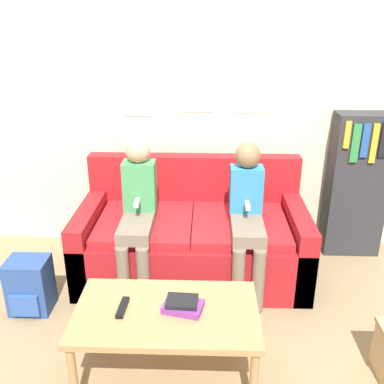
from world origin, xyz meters
name	(u,v)px	position (x,y,z in m)	size (l,w,h in m)	color
ground_plane	(190,314)	(0.00, 0.00, 0.00)	(10.00, 10.00, 0.00)	#937A56
wall_back	(195,100)	(0.00, 1.12, 1.30)	(8.00, 0.06, 2.60)	beige
couch	(193,238)	(0.00, 0.58, 0.29)	(1.76, 0.91, 0.88)	maroon
coffee_table	(166,318)	(-0.11, -0.56, 0.41)	(1.00, 0.58, 0.46)	#AD7F51
person_left	(138,209)	(-0.39, 0.37, 0.64)	(0.24, 0.61, 1.13)	#756656
person_right	(247,212)	(0.40, 0.36, 0.63)	(0.24, 0.61, 1.10)	#756656
tv_remote	(123,307)	(-0.34, -0.56, 0.47)	(0.05, 0.17, 0.02)	black
book_stack	(183,305)	(-0.02, -0.55, 0.49)	(0.24, 0.19, 0.06)	#7A3389
bookshelf	(357,185)	(1.38, 0.95, 0.62)	(0.47, 0.26, 1.23)	#2D2D33
backpack	(30,286)	(-1.12, 0.02, 0.20)	(0.28, 0.26, 0.40)	#284789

